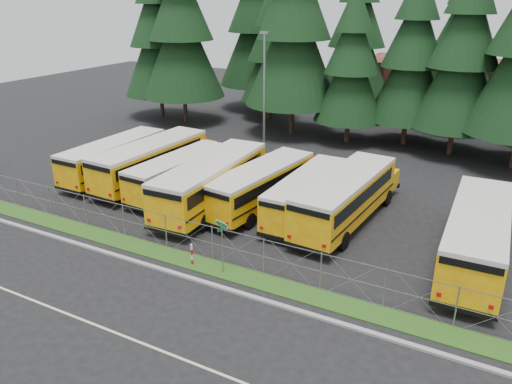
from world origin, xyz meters
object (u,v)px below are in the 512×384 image
bus_0 (118,158)px  bus_1 (155,162)px  bus_east (477,237)px  bus_6 (348,198)px  bus_3 (215,183)px  bus_2 (182,174)px  street_sign (222,236)px  bus_5 (310,195)px  bus_4 (264,186)px  striped_bollard (192,255)px  light_standard (264,88)px

bus_0 → bus_1: (3.29, 0.30, 0.12)m
bus_east → bus_6: bearing=164.7°
bus_6 → bus_east: bus_east is taller
bus_0 → bus_east: (25.43, -1.54, 0.15)m
bus_3 → bus_east: 15.86m
bus_6 → bus_2: bearing=-172.5°
bus_1 → bus_east: bus_east is taller
bus_2 → street_sign: 11.50m
bus_2 → bus_5: (9.40, 0.56, 0.02)m
bus_0 → bus_east: 25.48m
bus_4 → bus_0: bearing=-173.0°
street_sign → bus_1: bearing=142.1°
bus_2 → bus_3: bus_3 is taller
bus_3 → striped_bollard: (3.07, -7.11, -1.01)m
bus_3 → bus_4: bearing=22.8°
bus_0 → bus_4: bus_4 is taller
bus_5 → bus_east: size_ratio=0.87×
bus_3 → bus_east: (15.86, -0.16, -0.03)m
bus_6 → bus_5: bearing=-173.2°
bus_6 → light_standard: size_ratio=1.17×
bus_1 → street_sign: size_ratio=4.19×
bus_1 → bus_east: (22.14, -1.84, 0.03)m
bus_2 → street_sign: street_sign is taller
bus_3 → bus_5: 6.26m
bus_2 → bus_3: 3.50m
bus_3 → light_standard: size_ratio=1.21×
street_sign → light_standard: size_ratio=0.28×
bus_4 → bus_6: size_ratio=0.92×
bus_1 → bus_4: 9.18m
bus_5 → bus_6: bearing=3.0°
bus_0 → bus_4: 12.46m
bus_east → light_standard: bearing=144.2°
bus_5 → striped_bollard: 9.20m
light_standard → bus_4: bearing=-62.9°
bus_2 → bus_east: bus_east is taller
bus_2 → striped_bollard: (6.42, -8.11, -0.75)m
bus_3 → bus_6: 8.60m
bus_4 → light_standard: 13.28m
bus_5 → striped_bollard: bus_5 is taller
bus_5 → striped_bollard: (-2.99, -8.67, -0.77)m
bus_1 → street_sign: bus_1 is taller
bus_0 → light_standard: size_ratio=1.07×
bus_4 → bus_5: bus_4 is taller
bus_1 → bus_6: 14.72m
bus_6 → striped_bollard: 10.32m
bus_0 → street_sign: size_ratio=3.87×
bus_0 → bus_1: size_ratio=0.92×
bus_6 → street_sign: size_ratio=4.22×
bus_2 → street_sign: size_ratio=3.65×
bus_3 → street_sign: 8.55m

